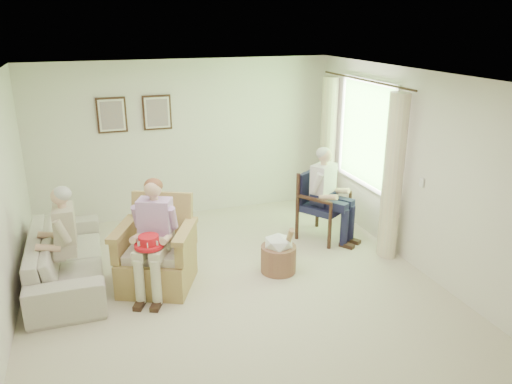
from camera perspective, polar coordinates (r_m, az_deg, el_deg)
floor at (r=6.36m, az=-2.56°, el=-10.97°), size 5.50×5.50×0.00m
back_wall at (r=8.40m, az=-8.01°, el=5.97°), size 5.00×0.04×2.60m
front_wall at (r=3.50m, az=10.25°, el=-13.80°), size 5.00×0.04×2.60m
right_wall at (r=6.90m, az=17.64°, el=2.35°), size 0.04×5.50×2.60m
ceiling at (r=5.53m, az=-2.96°, el=13.02°), size 5.00×5.50×0.02m
window at (r=7.77m, az=12.48°, el=6.80°), size 0.13×2.50×1.63m
curtain_left at (r=7.02m, az=15.35°, el=1.56°), size 0.34×0.34×2.30m
curtain_right at (r=8.64m, az=8.20°, el=5.31°), size 0.34×0.34×2.30m
framed_print_left at (r=8.13m, az=-16.16°, el=8.44°), size 0.45×0.05×0.55m
framed_print_right at (r=8.19m, az=-11.23°, el=8.90°), size 0.45×0.05×0.55m
wicker_armchair at (r=6.41m, az=-11.32°, el=-7.49°), size 0.88×0.87×1.12m
wood_armchair at (r=7.69m, az=7.48°, el=-1.04°), size 0.66×0.62×1.02m
sofa at (r=6.83m, az=-20.84°, el=-7.01°), size 2.21×0.86×0.64m
person_wicker at (r=6.08m, az=-11.41°, el=-4.16°), size 0.40×0.62×1.39m
person_dark at (r=7.46m, az=8.13°, el=0.45°), size 0.40×0.63×1.39m
person_sofa at (r=6.46m, az=-21.31°, el=-4.48°), size 0.42×0.62×1.29m
red_hat at (r=5.94m, az=-12.15°, el=-5.66°), size 0.34×0.34×0.14m
hatbox at (r=6.64m, az=2.61°, el=-6.96°), size 0.62×0.62×0.69m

